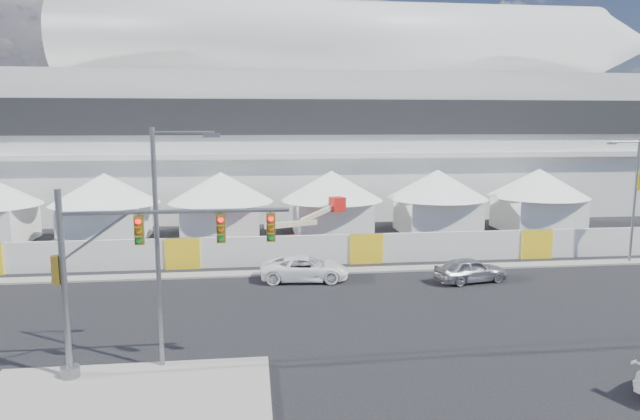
{
  "coord_description": "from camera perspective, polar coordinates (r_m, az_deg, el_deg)",
  "views": [
    {
      "loc": [
        -1.51,
        -22.12,
        9.41
      ],
      "look_at": [
        2.36,
        10.0,
        4.37
      ],
      "focal_mm": 32.0,
      "sensor_mm": 36.0,
      "label": 1
    }
  ],
  "objects": [
    {
      "name": "lot_car_c",
      "position": [
        42.95,
        -22.77,
        -3.63
      ],
      "size": [
        2.21,
        4.55,
        1.28
      ],
      "primitive_type": "imported",
      "rotation": [
        0.0,
        0.0,
        1.47
      ],
      "color": "#A9A8AD",
      "rests_on": "ground"
    },
    {
      "name": "sedan_silver",
      "position": [
        35.03,
        14.81,
        -5.78
      ],
      "size": [
        2.59,
        4.59,
        1.47
      ],
      "primitive_type": "imported",
      "rotation": [
        0.0,
        0.0,
        1.78
      ],
      "color": "#A0A0A4",
      "rests_on": "ground"
    },
    {
      "name": "far_curb",
      "position": [
        41.82,
        24.41,
        -4.87
      ],
      "size": [
        80.0,
        1.2,
        0.12
      ],
      "primitive_type": "cube",
      "color": "gray",
      "rests_on": "ground"
    },
    {
      "name": "tent_row",
      "position": [
        46.58,
        -4.33,
        1.1
      ],
      "size": [
        53.4,
        8.4,
        5.4
      ],
      "color": "white",
      "rests_on": "ground"
    },
    {
      "name": "pickup_curb",
      "position": [
        34.19,
        -1.52,
        -5.85
      ],
      "size": [
        2.84,
        5.45,
        1.47
      ],
      "primitive_type": "imported",
      "rotation": [
        0.0,
        0.0,
        1.49
      ],
      "color": "white",
      "rests_on": "ground"
    },
    {
      "name": "stadium",
      "position": [
        64.44,
        2.29,
        8.88
      ],
      "size": [
        80.0,
        24.8,
        21.98
      ],
      "color": "silver",
      "rests_on": "ground"
    },
    {
      "name": "ground",
      "position": [
        24.08,
        -2.81,
        -14.16
      ],
      "size": [
        160.0,
        160.0,
        0.0
      ],
      "primitive_type": "plane",
      "color": "black",
      "rests_on": "ground"
    },
    {
      "name": "median_island",
      "position": [
        21.74,
        -18.93,
        -17.08
      ],
      "size": [
        10.0,
        5.0,
        0.15
      ],
      "primitive_type": "cube",
      "color": "gray",
      "rests_on": "ground"
    },
    {
      "name": "streetlight_median",
      "position": [
        21.95,
        -15.4,
        -2.13
      ],
      "size": [
        2.51,
        0.25,
        9.06
      ],
      "color": "gray",
      "rests_on": "median_island"
    },
    {
      "name": "streetlight_curb",
      "position": [
        42.95,
        28.79,
        1.61
      ],
      "size": [
        2.45,
        0.55,
        8.28
      ],
      "color": "gray",
      "rests_on": "ground"
    },
    {
      "name": "boom_lift",
      "position": [
        40.62,
        -3.48,
        -3.07
      ],
      "size": [
        7.82,
        3.01,
        3.83
      ],
      "rotation": [
        0.0,
        0.0,
        0.39
      ],
      "color": "red",
      "rests_on": "ground"
    },
    {
      "name": "traffic_mast",
      "position": [
        21.88,
        -19.64,
        -6.04
      ],
      "size": [
        8.41,
        0.67,
        6.93
      ],
      "color": "gray",
      "rests_on": "median_island"
    },
    {
      "name": "hoarding_fence",
      "position": [
        38.32,
        4.62,
        -3.86
      ],
      "size": [
        70.0,
        0.25,
        2.0
      ],
      "primitive_type": "cube",
      "color": "silver",
      "rests_on": "ground"
    }
  ]
}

